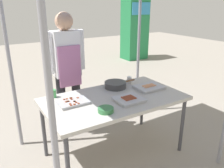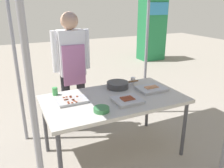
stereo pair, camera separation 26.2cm
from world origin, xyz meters
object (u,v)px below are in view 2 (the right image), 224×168
cooking_wok (118,85)px  vendor_woman (72,63)px  neighbor_stall_right (152,28)px  condiment_bowl (101,109)px  tray_meat_skewers (72,101)px  drink_cup_near_edge (55,91)px  stall_table (114,102)px  tray_pork_links (128,100)px  drink_cup_by_wok (133,81)px  tray_grilled_sausages (151,89)px

cooking_wok → vendor_woman: 0.71m
neighbor_stall_right → condiment_bowl: bearing=-129.7°
tray_meat_skewers → neighbor_stall_right: 5.46m
tray_meat_skewers → drink_cup_near_edge: (-0.12, 0.29, 0.03)m
vendor_woman → stall_table: bearing=107.8°
tray_pork_links → vendor_woman: 1.04m
tray_meat_skewers → drink_cup_by_wok: (0.91, 0.24, 0.03)m
stall_table → tray_meat_skewers: tray_meat_skewers is taller
tray_meat_skewers → cooking_wok: bearing=15.9°
tray_meat_skewers → tray_pork_links: 0.61m
tray_grilled_sausages → tray_meat_skewers: bearing=176.6°
drink_cup_near_edge → cooking_wok: bearing=-7.3°
stall_table → vendor_woman: vendor_woman is taller
tray_meat_skewers → condiment_bowl: 0.40m
tray_grilled_sausages → drink_cup_by_wok: drink_cup_by_wok is taller
drink_cup_near_edge → drink_cup_by_wok: bearing=-2.7°
stall_table → drink_cup_near_edge: bearing=148.1°
cooking_wok → condiment_bowl: cooking_wok is taller
stall_table → condiment_bowl: 0.38m
tray_pork_links → tray_grilled_sausages: bearing=22.6°
drink_cup_by_wok → tray_meat_skewers: bearing=-165.3°
drink_cup_by_wok → condiment_bowl: bearing=-140.2°
tray_pork_links → drink_cup_near_edge: size_ratio=3.28×
tray_meat_skewers → vendor_woman: size_ratio=0.19×
neighbor_stall_right → drink_cup_near_edge: bearing=-136.7°
condiment_bowl → vendor_woman: size_ratio=0.10×
drink_cup_near_edge → drink_cup_by_wok: (1.03, -0.05, -0.00)m
stall_table → neighbor_stall_right: size_ratio=0.80×
drink_cup_near_edge → neighbor_stall_right: (3.88, 3.66, 0.21)m
drink_cup_near_edge → tray_pork_links: bearing=-38.0°
tray_pork_links → cooking_wok: bearing=77.2°
drink_cup_near_edge → drink_cup_by_wok: 1.03m
cooking_wok → tray_meat_skewers: bearing=-164.1°
tray_pork_links → condiment_bowl: bearing=-163.7°
stall_table → drink_cup_near_edge: (-0.59, 0.37, 0.10)m
drink_cup_near_edge → neighbor_stall_right: bearing=43.3°
stall_table → drink_cup_near_edge: size_ratio=17.20×
stall_table → vendor_woman: bearing=107.8°
neighbor_stall_right → vendor_woman: bearing=-137.6°
tray_meat_skewers → drink_cup_near_edge: drink_cup_near_edge is taller
cooking_wok → neighbor_stall_right: size_ratio=0.22×
tray_grilled_sausages → drink_cup_by_wok: size_ratio=3.85×
cooking_wok → vendor_woman: size_ratio=0.26×
condiment_bowl → drink_cup_by_wok: (0.70, 0.58, 0.02)m
cooking_wok → drink_cup_by_wok: bearing=11.5°
stall_table → drink_cup_by_wok: 0.55m
condiment_bowl → neighbor_stall_right: (3.56, 4.29, 0.23)m
tray_grilled_sausages → condiment_bowl: 0.85m
tray_grilled_sausages → drink_cup_near_edge: 1.17m
tray_pork_links → drink_cup_near_edge: 0.86m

